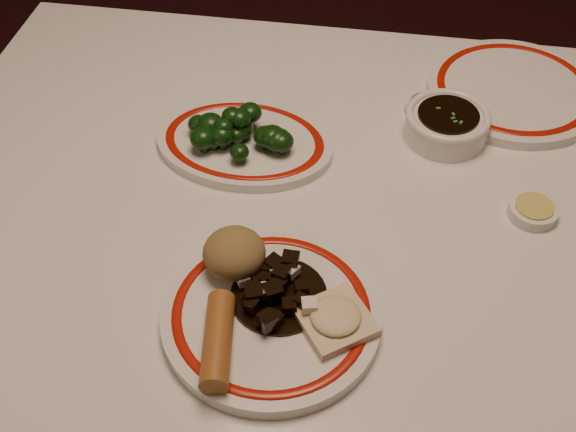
% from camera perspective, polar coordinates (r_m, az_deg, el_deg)
% --- Properties ---
extents(dining_table, '(1.20, 0.90, 0.75)m').
position_cam_1_polar(dining_table, '(1.02, 3.84, -3.47)').
color(dining_table, silver).
rests_on(dining_table, ground).
extents(main_plate, '(0.32, 0.32, 0.02)m').
position_cam_1_polar(main_plate, '(0.83, -1.33, -7.82)').
color(main_plate, silver).
rests_on(main_plate, dining_table).
extents(rice_mound, '(0.07, 0.07, 0.05)m').
position_cam_1_polar(rice_mound, '(0.85, -4.27, -2.94)').
color(rice_mound, olive).
rests_on(rice_mound, main_plate).
extents(spring_roll, '(0.05, 0.12, 0.03)m').
position_cam_1_polar(spring_roll, '(0.79, -5.57, -9.75)').
color(spring_roll, '#9C5E26').
rests_on(spring_roll, main_plate).
extents(fried_wonton, '(0.10, 0.10, 0.02)m').
position_cam_1_polar(fried_wonton, '(0.81, 3.78, -8.08)').
color(fried_wonton, beige).
rests_on(fried_wonton, main_plate).
extents(stirfry_heap, '(0.11, 0.12, 0.03)m').
position_cam_1_polar(stirfry_heap, '(0.83, -1.07, -5.75)').
color(stirfry_heap, black).
rests_on(stirfry_heap, main_plate).
extents(broccoli_plate, '(0.27, 0.24, 0.02)m').
position_cam_1_polar(broccoli_plate, '(1.04, -3.47, 5.80)').
color(broccoli_plate, silver).
rests_on(broccoli_plate, dining_table).
extents(broccoli_pile, '(0.16, 0.10, 0.05)m').
position_cam_1_polar(broccoli_pile, '(1.02, -3.81, 6.72)').
color(broccoli_pile, '#23471C').
rests_on(broccoli_pile, broccoli_plate).
extents(soy_bowl, '(0.12, 0.12, 0.04)m').
position_cam_1_polar(soy_bowl, '(1.08, 12.41, 7.01)').
color(soy_bowl, silver).
rests_on(soy_bowl, dining_table).
extents(sweet_sour_dish, '(0.06, 0.06, 0.02)m').
position_cam_1_polar(sweet_sour_dish, '(1.12, 10.86, 8.44)').
color(sweet_sour_dish, silver).
rests_on(sweet_sour_dish, dining_table).
extents(mustard_dish, '(0.06, 0.06, 0.02)m').
position_cam_1_polar(mustard_dish, '(0.99, 18.79, 0.41)').
color(mustard_dish, silver).
rests_on(mustard_dish, dining_table).
extents(far_plate, '(0.30, 0.30, 0.02)m').
position_cam_1_polar(far_plate, '(1.19, 17.40, 9.46)').
color(far_plate, silver).
rests_on(far_plate, dining_table).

